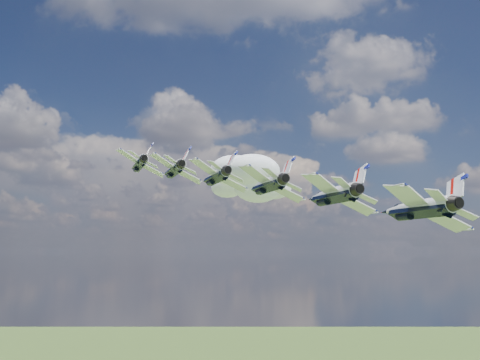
# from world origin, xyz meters

# --- Properties ---
(cloud_far) EXTENTS (54.87, 43.11, 21.55)m
(cloud_far) POSITION_xyz_m (-1.93, 229.74, 182.03)
(cloud_far) COLOR white
(jet_0) EXTENTS (15.65, 17.62, 8.49)m
(jet_0) POSITION_xyz_m (-6.30, 16.09, 156.28)
(jet_0) COLOR white
(jet_1) EXTENTS (15.65, 17.62, 8.49)m
(jet_1) POSITION_xyz_m (2.49, 8.20, 153.81)
(jet_1) COLOR white
(jet_2) EXTENTS (15.65, 17.62, 8.49)m
(jet_2) POSITION_xyz_m (11.29, 0.32, 151.35)
(jet_2) COLOR white
(jet_3) EXTENTS (15.65, 17.62, 8.49)m
(jet_3) POSITION_xyz_m (20.09, -7.57, 148.88)
(jet_3) COLOR white
(jet_4) EXTENTS (15.65, 17.62, 8.49)m
(jet_4) POSITION_xyz_m (28.89, -15.46, 146.41)
(jet_4) COLOR silver
(jet_5) EXTENTS (15.65, 17.62, 8.49)m
(jet_5) POSITION_xyz_m (37.69, -23.34, 143.95)
(jet_5) COLOR silver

